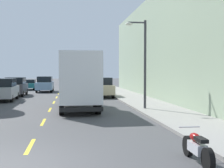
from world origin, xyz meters
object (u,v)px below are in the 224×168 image
(parked_sedan_navy, at_px, (93,85))
(parked_motorcycle, at_px, (197,148))
(delivery_box_truck, at_px, (78,79))
(parked_suv_red, at_px, (89,81))
(parked_suv_silver, at_px, (4,89))
(street_lamp, at_px, (142,56))
(parked_suv_charcoal, at_px, (16,86))
(parked_sedan_teal, at_px, (30,84))
(moving_sky_sedan, at_px, (45,84))
(parked_suv_champagne, at_px, (102,87))

(parked_sedan_navy, height_order, parked_motorcycle, parked_sedan_navy)
(parked_sedan_navy, bearing_deg, delivery_box_truck, -97.09)
(delivery_box_truck, bearing_deg, parked_motorcycle, -76.44)
(parked_sedan_navy, xyz_separation_m, parked_suv_red, (0.17, 13.19, 0.24))
(parked_suv_silver, bearing_deg, parked_sedan_navy, 55.51)
(parked_suv_red, bearing_deg, street_lamp, -87.53)
(parked_suv_silver, bearing_deg, parked_suv_red, 71.13)
(delivery_box_truck, xyz_separation_m, parked_sedan_navy, (2.48, 19.91, -1.27))
(parked_suv_silver, distance_m, parked_motorcycle, 21.57)
(street_lamp, xyz_separation_m, parked_suv_charcoal, (-10.21, 13.77, -2.49))
(parked_suv_charcoal, bearing_deg, parked_sedan_teal, 90.14)
(street_lamp, relative_size, parked_suv_red, 1.16)
(parked_motorcycle, bearing_deg, parked_suv_red, 90.37)
(moving_sky_sedan, bearing_deg, parked_sedan_teal, 117.02)
(street_lamp, distance_m, parked_motorcycle, 11.85)
(moving_sky_sedan, bearing_deg, parked_suv_red, 66.04)
(delivery_box_truck, distance_m, parked_suv_red, 33.22)
(parked_sedan_teal, bearing_deg, moving_sky_sedan, -62.98)
(street_lamp, height_order, delivery_box_truck, street_lamp)
(street_lamp, bearing_deg, parked_suv_champagne, 97.62)
(moving_sky_sedan, bearing_deg, parked_sedan_navy, 8.39)
(parked_suv_champagne, xyz_separation_m, moving_sky_sedan, (-6.24, 8.73, 0.00))
(parked_suv_silver, bearing_deg, parked_motorcycle, -65.08)
(parked_sedan_navy, relative_size, parked_suv_champagne, 0.93)
(street_lamp, bearing_deg, parked_suv_charcoal, 126.55)
(street_lamp, distance_m, parked_suv_red, 34.02)
(street_lamp, distance_m, delivery_box_truck, 4.43)
(parked_suv_champagne, height_order, parked_motorcycle, parked_suv_champagne)
(delivery_box_truck, xyz_separation_m, parked_sedan_teal, (-6.12, 23.94, -1.27))
(parked_motorcycle, bearing_deg, parked_sedan_teal, 104.08)
(parked_sedan_teal, bearing_deg, parked_motorcycle, -75.92)
(delivery_box_truck, height_order, moving_sky_sedan, delivery_box_truck)
(delivery_box_truck, bearing_deg, parked_suv_charcoal, 115.17)
(delivery_box_truck, xyz_separation_m, parked_suv_silver, (-6.15, 7.36, -1.03))
(parked_motorcycle, bearing_deg, street_lamp, 84.12)
(parked_sedan_teal, bearing_deg, parked_suv_silver, -90.08)
(parked_suv_silver, height_order, parked_suv_red, same)
(delivery_box_truck, height_order, parked_suv_silver, delivery_box_truck)
(street_lamp, xyz_separation_m, parked_suv_champagne, (-1.48, 11.08, -2.49))
(delivery_box_truck, relative_size, parked_sedan_teal, 1.65)
(parked_sedan_navy, bearing_deg, parked_suv_champagne, -89.08)
(parked_sedan_teal, distance_m, parked_suv_charcoal, 10.97)
(parked_sedan_navy, xyz_separation_m, moving_sky_sedan, (-6.09, -0.90, 0.24))
(street_lamp, height_order, moving_sky_sedan, street_lamp)
(parked_sedan_navy, bearing_deg, parked_suv_charcoal, -141.02)
(delivery_box_truck, relative_size, parked_suv_charcoal, 1.54)
(parked_suv_champagne, distance_m, parked_sedan_teal, 16.23)
(street_lamp, distance_m, parked_suv_champagne, 11.45)
(street_lamp, height_order, parked_suv_charcoal, street_lamp)
(parked_suv_red, bearing_deg, parked_suv_charcoal, -113.49)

